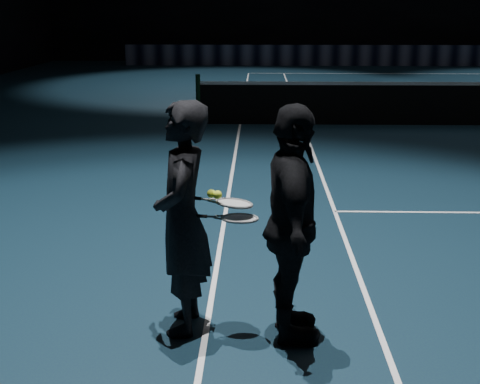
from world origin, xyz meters
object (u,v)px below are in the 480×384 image
Objects in this scene: player_b at (292,225)px; racket_lower at (240,218)px; racket_upper at (234,203)px; tennis_balls at (215,192)px; player_a at (183,219)px.

racket_lower is (-0.40, 0.06, 0.03)m from player_b.
racket_upper is at bearing 141.34° from racket_lower.
racket_lower is 5.67× the size of tennis_balls.
tennis_balls is at bearing 81.55° from player_a.
player_a is 0.42m from racket_upper.
player_b is 15.27× the size of tennis_balls.
tennis_balls reaches higher than racket_lower.
player_a reaches higher than tennis_balls.
player_b is (0.84, -0.13, 0.00)m from player_a.
player_b is 2.70× the size of racket_upper.
racket_upper is (0.40, -0.02, 0.14)m from player_a.
racket_lower is at bearing -42.66° from racket_upper.
player_a reaches higher than racket_lower.
tennis_balls reaches higher than racket_upper.
racket_upper is at bearing 73.22° from player_b.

